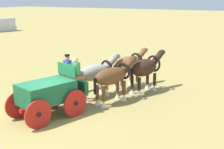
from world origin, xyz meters
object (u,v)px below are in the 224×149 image
object	(u,v)px
draft_horse_lead_off	(145,68)
parked_vehicle_g	(0,25)
draft_horse_lead_near	(128,65)
show_wagon	(50,92)
draft_horse_rear_near	(96,73)
draft_horse_rear_off	(113,77)

from	to	relation	value
draft_horse_lead_off	parked_vehicle_g	world-z (taller)	draft_horse_lead_off
draft_horse_lead_off	draft_horse_lead_near	bearing A→B (deg)	75.05
show_wagon	draft_horse_lead_near	world-z (taller)	show_wagon
draft_horse_rear_near	draft_horse_rear_off	distance (m)	1.30
draft_horse_rear_near	draft_horse_lead_off	distance (m)	2.89
draft_horse_lead_off	parked_vehicle_g	distance (m)	36.17
draft_horse_lead_near	parked_vehicle_g	world-z (taller)	draft_horse_lead_near
show_wagon	parked_vehicle_g	distance (m)	37.41
draft_horse_rear_off	draft_horse_lead_off	world-z (taller)	draft_horse_lead_off
parked_vehicle_g	draft_horse_rear_near	bearing A→B (deg)	-123.18
draft_horse_rear_near	draft_horse_rear_off	xyz separation A→B (m)	(-0.34, -1.26, 0.04)
show_wagon	draft_horse_lead_off	distance (m)	5.99
parked_vehicle_g	draft_horse_lead_near	bearing A→B (deg)	-119.15
draft_horse_rear_near	parked_vehicle_g	size ratio (longest dim) A/B	0.65
draft_horse_lead_near	show_wagon	bearing A→B (deg)	171.20
parked_vehicle_g	draft_horse_rear_off	bearing A→B (deg)	-122.56
draft_horse_rear_off	draft_horse_lead_near	size ratio (longest dim) A/B	1.05
show_wagon	parked_vehicle_g	size ratio (longest dim) A/B	1.14
show_wagon	parked_vehicle_g	world-z (taller)	show_wagon
draft_horse_rear_near	draft_horse_lead_near	world-z (taller)	draft_horse_lead_near
draft_horse_rear_near	draft_horse_lead_near	bearing A→B (deg)	-15.03
draft_horse_lead_near	draft_horse_lead_off	distance (m)	1.30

